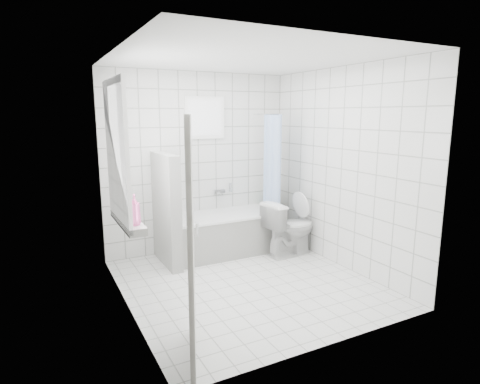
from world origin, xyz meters
TOP-DOWN VIEW (x-y plane):
  - ground at (0.00, 0.00)m, footprint 3.00×3.00m
  - ceiling at (0.00, 0.00)m, footprint 3.00×3.00m
  - wall_back at (0.00, 1.50)m, footprint 2.80×0.02m
  - wall_front at (0.00, -1.50)m, footprint 2.80×0.02m
  - wall_left at (-1.40, 0.00)m, footprint 0.02×3.00m
  - wall_right at (1.40, 0.00)m, footprint 0.02×3.00m
  - window_left at (-1.35, 0.30)m, footprint 0.01×0.90m
  - window_back at (0.10, 1.46)m, footprint 0.50×0.01m
  - window_sill at (-1.31, 0.30)m, footprint 0.18×1.02m
  - door at (-1.11, -1.11)m, footprint 0.33×0.76m
  - bathtub at (0.21, 1.12)m, footprint 1.57×0.77m
  - partition_wall at (-0.64, 1.07)m, footprint 0.15×0.85m
  - tiled_ledge at (1.13, 1.38)m, footprint 0.40×0.24m
  - toilet at (1.03, 0.61)m, footprint 0.82×0.52m
  - curtain_rod at (0.93, 1.10)m, footprint 0.02×0.80m
  - shower_curtain at (0.93, 0.97)m, footprint 0.14×0.48m
  - tub_faucet at (0.31, 1.46)m, footprint 0.18×0.06m
  - sill_bottles at (-1.30, 0.26)m, footprint 0.18×0.73m
  - ledge_bottles at (1.16, 1.33)m, footprint 0.17×0.15m

SIDE VIEW (x-z plane):
  - ground at x=0.00m, z-range 0.00..0.00m
  - tiled_ledge at x=1.13m, z-range 0.00..0.55m
  - bathtub at x=0.21m, z-range 0.00..0.58m
  - toilet at x=1.03m, z-range 0.00..0.79m
  - ledge_bottles at x=1.16m, z-range 0.54..0.80m
  - partition_wall at x=-0.64m, z-range 0.00..1.50m
  - tub_faucet at x=0.31m, z-range 0.82..0.88m
  - window_sill at x=-1.31m, z-range 0.82..0.90m
  - door at x=-1.11m, z-range 0.00..2.00m
  - sill_bottles at x=-1.30m, z-range 0.87..1.19m
  - shower_curtain at x=0.93m, z-range 0.21..1.99m
  - wall_back at x=0.00m, z-range 0.00..2.60m
  - wall_front at x=0.00m, z-range 0.00..2.60m
  - wall_left at x=-1.40m, z-range 0.00..2.60m
  - wall_right at x=1.40m, z-range 0.00..2.60m
  - window_left at x=-1.35m, z-range 0.90..2.30m
  - window_back at x=0.10m, z-range 1.70..2.20m
  - curtain_rod at x=0.93m, z-range 1.99..2.01m
  - ceiling at x=0.00m, z-range 2.60..2.60m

